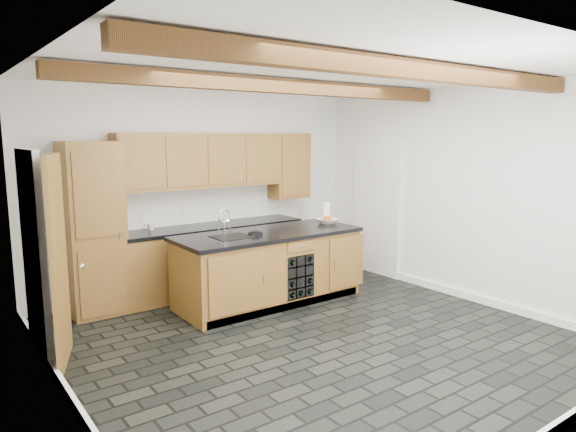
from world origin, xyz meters
name	(u,v)px	position (x,y,z in m)	size (l,w,h in m)	color
ground	(313,337)	(0.00, 0.00, 0.00)	(5.00, 5.00, 0.00)	black
room_shell	(278,194)	(-0.09, 0.53, 1.53)	(5.01, 5.00, 5.00)	white
back_cabinetry	(189,224)	(-0.38, 2.24, 0.98)	(3.65, 0.62, 2.20)	brown
island	(270,267)	(0.31, 1.28, 0.46)	(2.48, 0.96, 0.93)	brown
faucet	(230,234)	(-0.25, 1.33, 0.96)	(0.45, 0.40, 0.34)	black
kitchen_scale	(255,233)	(0.05, 1.23, 0.95)	(0.17, 0.11, 0.05)	black
fruit_bowl	(327,221)	(1.33, 1.35, 0.97)	(0.29, 0.29, 0.07)	white
fruit_cluster	(327,218)	(1.33, 1.35, 1.00)	(0.16, 0.17, 0.07)	red
paper_towel	(326,212)	(1.42, 1.47, 1.07)	(0.11, 0.11, 0.28)	white
mug	(151,227)	(-0.88, 2.33, 0.98)	(0.10, 0.10, 0.09)	white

